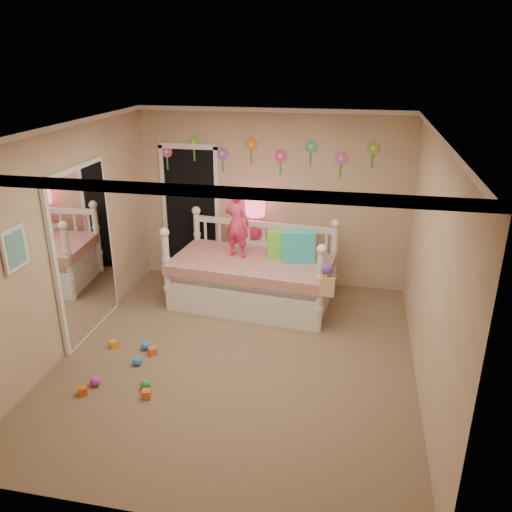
% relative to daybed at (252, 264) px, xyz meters
% --- Properties ---
extents(floor, '(4.00, 4.50, 0.01)m').
position_rel_daybed_xyz_m(floor, '(0.12, -1.42, -0.60)').
color(floor, '#7F684C').
rests_on(floor, ground).
extents(ceiling, '(4.00, 4.50, 0.01)m').
position_rel_daybed_xyz_m(ceiling, '(0.12, -1.42, 2.00)').
color(ceiling, white).
rests_on(ceiling, floor).
extents(back_wall, '(4.00, 0.01, 2.60)m').
position_rel_daybed_xyz_m(back_wall, '(0.12, 0.83, 0.70)').
color(back_wall, tan).
rests_on(back_wall, floor).
extents(left_wall, '(0.01, 4.50, 2.60)m').
position_rel_daybed_xyz_m(left_wall, '(-1.88, -1.42, 0.70)').
color(left_wall, tan).
rests_on(left_wall, floor).
extents(right_wall, '(0.01, 4.50, 2.60)m').
position_rel_daybed_xyz_m(right_wall, '(2.12, -1.42, 0.70)').
color(right_wall, tan).
rests_on(right_wall, floor).
extents(crown_molding, '(4.00, 4.50, 0.06)m').
position_rel_daybed_xyz_m(crown_molding, '(0.12, -1.42, 1.97)').
color(crown_molding, white).
rests_on(crown_molding, ceiling).
extents(daybed, '(2.31, 1.40, 1.20)m').
position_rel_daybed_xyz_m(daybed, '(0.00, 0.00, 0.00)').
color(daybed, white).
rests_on(daybed, floor).
extents(pillow_turquoise, '(0.45, 0.23, 0.43)m').
position_rel_daybed_xyz_m(pillow_turquoise, '(0.63, 0.03, 0.28)').
color(pillow_turquoise, '#29CDC6').
rests_on(pillow_turquoise, daybed).
extents(pillow_lime, '(0.43, 0.24, 0.39)m').
position_rel_daybed_xyz_m(pillow_lime, '(0.39, 0.14, 0.26)').
color(pillow_lime, '#7DE345').
rests_on(pillow_lime, daybed).
extents(child, '(0.40, 0.31, 0.97)m').
position_rel_daybed_xyz_m(child, '(-0.22, 0.07, 0.55)').
color(child, '#F5376B').
rests_on(child, daybed).
extents(nightstand, '(0.46, 0.37, 0.72)m').
position_rel_daybed_xyz_m(nightstand, '(-0.09, 0.65, -0.24)').
color(nightstand, white).
rests_on(nightstand, floor).
extents(table_lamp, '(0.29, 0.29, 0.64)m').
position_rel_daybed_xyz_m(table_lamp, '(-0.09, 0.65, 0.55)').
color(table_lamp, '#D21C49').
rests_on(table_lamp, nightstand).
extents(closet_doorway, '(0.90, 0.04, 2.07)m').
position_rel_daybed_xyz_m(closet_doorway, '(-1.13, 0.81, 0.44)').
color(closet_doorway, black).
rests_on(closet_doorway, back_wall).
extents(flower_decals, '(3.40, 0.02, 0.50)m').
position_rel_daybed_xyz_m(flower_decals, '(0.03, 0.81, 1.34)').
color(flower_decals, '#B2668C').
rests_on(flower_decals, back_wall).
extents(mirror_closet, '(0.07, 1.30, 2.10)m').
position_rel_daybed_xyz_m(mirror_closet, '(-1.84, -1.12, 0.45)').
color(mirror_closet, white).
rests_on(mirror_closet, left_wall).
extents(wall_picture, '(0.05, 0.34, 0.42)m').
position_rel_daybed_xyz_m(wall_picture, '(-1.85, -2.32, 0.95)').
color(wall_picture, white).
rests_on(wall_picture, left_wall).
extents(hanging_bag, '(0.20, 0.16, 0.36)m').
position_rel_daybed_xyz_m(hanging_bag, '(1.05, -0.64, 0.13)').
color(hanging_bag, beige).
rests_on(hanging_bag, daybed).
extents(toy_scatter, '(0.98, 1.40, 0.11)m').
position_rel_daybed_xyz_m(toy_scatter, '(-1.00, -1.88, -0.54)').
color(toy_scatter, '#996666').
rests_on(toy_scatter, floor).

